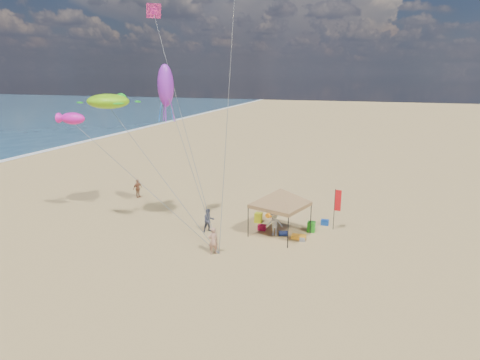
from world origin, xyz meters
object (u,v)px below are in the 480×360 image
Objects in this scene: canopy_tent at (281,190)px; person_near_a at (213,241)px; chair_green at (311,227)px; person_far_a at (138,188)px; cooler_red at (262,227)px; cooler_blue at (325,222)px; person_near_b at (209,220)px; beach_cart at (299,237)px; feather_flag at (337,203)px; person_near_c at (275,223)px; chair_yellow at (258,218)px.

person_near_a is at bearing -127.27° from canopy_tent.
person_far_a reaches higher than chair_green.
cooler_red is 0.32× the size of person_near_a.
cooler_blue is 0.33× the size of person_near_b.
beach_cart is (-0.56, -1.68, -0.15)m from chair_green.
feather_flag reaches higher than person_near_c.
chair_yellow is at bearing 114.28° from cooler_red.
canopy_tent is at bearing -166.93° from person_near_a.
canopy_tent is at bearing -44.24° from chair_yellow.
person_near_b reaches higher than cooler_blue.
person_near_b reaches higher than person_far_a.
canopy_tent is 3.59m from chair_green.
cooler_red is at bearing -19.78° from person_near_b.
canopy_tent is 14.50m from person_far_a.
person_near_a is at bearing 32.91° from person_near_c.
chair_green reaches higher than beach_cart.
beach_cart is at bearing -16.73° from canopy_tent.
person_far_a is (-8.85, 5.57, -0.01)m from person_near_b.
cooler_blue is 0.32× the size of person_near_c.
feather_flag is at bearing 18.38° from cooler_red.
feather_flag reaches higher than chair_green.
person_near_a is at bearing -112.19° from person_far_a.
feather_flag is 5.39× the size of cooler_red.
cooler_blue is (2.65, 2.84, -2.92)m from canopy_tent.
cooler_blue is at bearing -169.41° from person_near_a.
canopy_tent is 3.91m from chair_yellow.
chair_green is 0.78× the size of beach_cart.
chair_green is (-0.74, -1.57, 0.16)m from cooler_blue.
chair_yellow is (-4.63, -0.91, 0.16)m from cooler_blue.
beach_cart is at bearing -90.96° from person_far_a.
person_near_b is at bearing -161.81° from chair_green.
cooler_red is 0.77× the size of chair_green.
person_far_a is (-13.21, 4.79, -0.03)m from person_near_c.
cooler_red is 0.32× the size of person_near_c.
canopy_tent is 4.86m from cooler_blue.
person_near_b is at bearing -11.86° from person_near_c.
chair_yellow is (-5.44, -0.17, -1.60)m from feather_flag.
person_near_c reaches higher than cooler_blue.
cooler_red is (-1.34, 0.50, -2.92)m from canopy_tent.
feather_flag is 1.73× the size of person_near_c.
feather_flag is 5.39× the size of cooler_blue.
beach_cart is at bearing -37.89° from person_near_b.
person_near_b is (-3.35, -1.40, 0.62)m from cooler_red.
beach_cart is 5.83m from person_near_a.
person_near_a is (-1.13, -6.02, 0.48)m from chair_yellow.
person_near_a is at bearing -129.76° from cooler_blue.
person_near_c is at bearing -149.61° from feather_flag.
feather_flag is at bearing 31.23° from canopy_tent.
beach_cart is (2.70, -0.91, 0.01)m from cooler_red.
person_near_c is (4.36, 0.78, 0.03)m from person_near_b.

